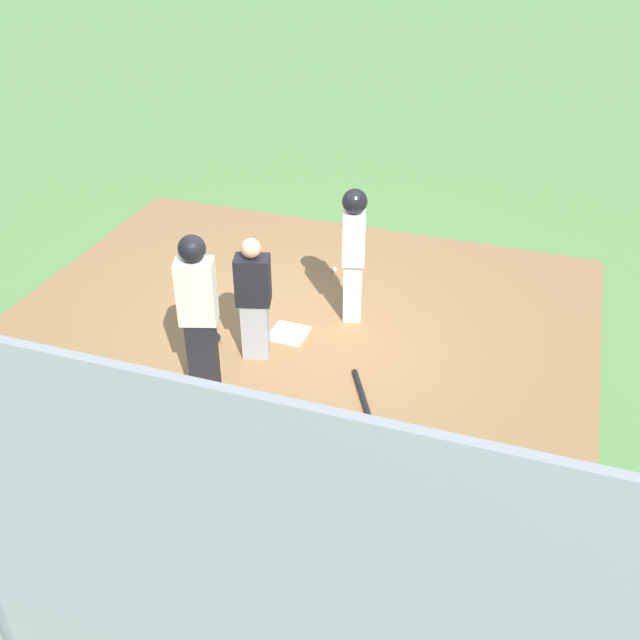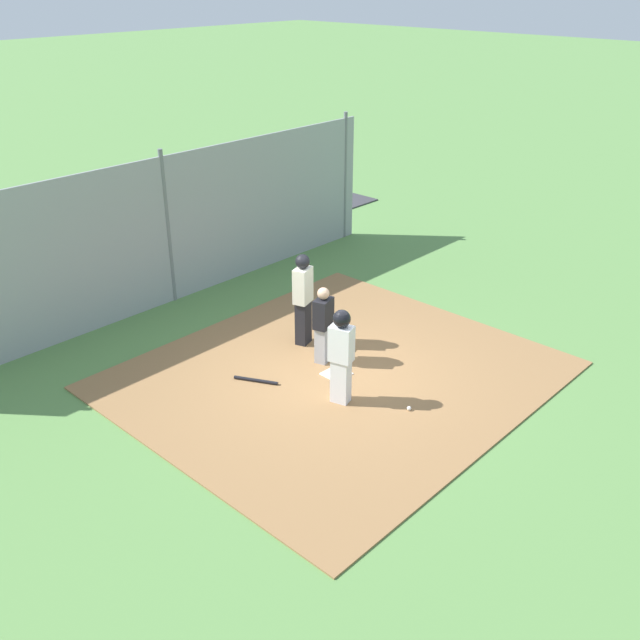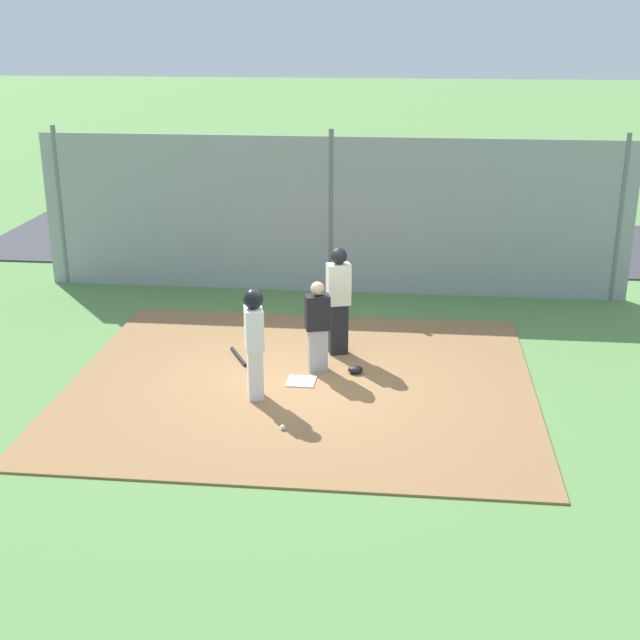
{
  "view_description": "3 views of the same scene",
  "coord_description": "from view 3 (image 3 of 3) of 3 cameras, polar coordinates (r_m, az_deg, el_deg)",
  "views": [
    {
      "loc": [
        2.73,
        -6.87,
        4.96
      ],
      "look_at": [
        0.55,
        -0.45,
        0.62
      ],
      "focal_mm": 41.08,
      "sensor_mm": 36.0,
      "label": 1
    },
    {
      "loc": [
        8.34,
        7.4,
        6.63
      ],
      "look_at": [
        -0.51,
        -0.88,
        0.65
      ],
      "focal_mm": 40.09,
      "sensor_mm": 36.0,
      "label": 2
    },
    {
      "loc": [
        -1.62,
        12.3,
        5.45
      ],
      "look_at": [
        -0.21,
        -0.83,
        0.78
      ],
      "focal_mm": 48.41,
      "sensor_mm": 36.0,
      "label": 3
    }
  ],
  "objects": [
    {
      "name": "ground_plane",
      "position": [
        13.55,
        -1.25,
        -4.23
      ],
      "size": [
        140.0,
        140.0,
        0.0
      ],
      "primitive_type": "plane",
      "color": "#5B8947"
    },
    {
      "name": "parking_lot",
      "position": [
        21.95,
        1.72,
        5.16
      ],
      "size": [
        18.0,
        5.2,
        0.04
      ],
      "primitive_type": "cube",
      "color": "#38383D",
      "rests_on": "ground_plane"
    },
    {
      "name": "baseball_bat",
      "position": [
        14.5,
        -5.41,
        -2.42
      ],
      "size": [
        0.43,
        0.76,
        0.06
      ],
      "primitive_type": "cylinder",
      "rotation": [
        0.0,
        1.57,
        2.05
      ],
      "color": "black",
      "rests_on": "dirt_infield"
    },
    {
      "name": "backstop_fence",
      "position": [
        17.65,
        0.73,
        6.9
      ],
      "size": [
        12.0,
        0.1,
        3.35
      ],
      "color": "#93999E",
      "rests_on": "ground_plane"
    },
    {
      "name": "catcher",
      "position": [
        13.71,
        -0.17,
        -0.37
      ],
      "size": [
        0.44,
        0.35,
        1.49
      ],
      "rotation": [
        0.0,
        0.0,
        1.84
      ],
      "color": "#9E9EA3",
      "rests_on": "dirt_infield"
    },
    {
      "name": "runner",
      "position": [
        12.67,
        -4.37,
        -1.07
      ],
      "size": [
        0.35,
        0.44,
        1.7
      ],
      "rotation": [
        0.0,
        0.0,
        3.42
      ],
      "color": "silver",
      "rests_on": "dirt_infield"
    },
    {
      "name": "dirt_infield",
      "position": [
        13.54,
        -1.25,
        -4.17
      ],
      "size": [
        7.2,
        6.4,
        0.03
      ],
      "primitive_type": "cube",
      "color": "olive",
      "rests_on": "ground_plane"
    },
    {
      "name": "parked_car_blue",
      "position": [
        22.02,
        -6.65,
        6.67
      ],
      "size": [
        4.26,
        2.0,
        1.28
      ],
      "rotation": [
        0.0,
        0.0,
        -0.04
      ],
      "color": "#28428C",
      "rests_on": "parking_lot"
    },
    {
      "name": "baseball",
      "position": [
        12.03,
        -2.48,
        -7.1
      ],
      "size": [
        0.07,
        0.07,
        0.07
      ],
      "primitive_type": "sphere",
      "color": "white",
      "rests_on": "dirt_infield"
    },
    {
      "name": "parked_car_dark",
      "position": [
        21.96,
        2.09,
        6.75
      ],
      "size": [
        4.34,
        2.18,
        1.28
      ],
      "rotation": [
        0.0,
        0.0,
        0.09
      ],
      "color": "black",
      "rests_on": "parking_lot"
    },
    {
      "name": "home_plate",
      "position": [
        13.53,
        -1.25,
        -4.07
      ],
      "size": [
        0.45,
        0.45,
        0.02
      ],
      "primitive_type": "cube",
      "rotation": [
        0.0,
        0.0,
        -0.02
      ],
      "color": "white",
      "rests_on": "dirt_infield"
    },
    {
      "name": "catcher_mask",
      "position": [
        13.85,
        2.35,
        -3.29
      ],
      "size": [
        0.24,
        0.2,
        0.12
      ],
      "primitive_type": "ellipsoid",
      "color": "black",
      "rests_on": "dirt_infield"
    },
    {
      "name": "umpire",
      "position": [
        14.34,
        1.23,
        1.46
      ],
      "size": [
        0.44,
        0.36,
        1.84
      ],
      "rotation": [
        0.0,
        0.0,
        1.88
      ],
      "color": "black",
      "rests_on": "dirt_infield"
    }
  ]
}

